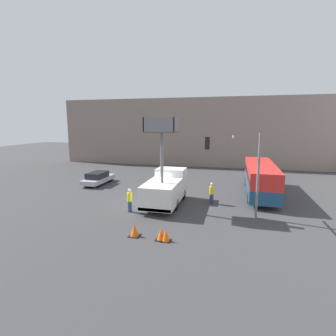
# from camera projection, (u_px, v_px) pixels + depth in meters

# --- Properties ---
(ground_plane) EXTENTS (120.00, 120.00, 0.00)m
(ground_plane) POSITION_uv_depth(u_px,v_px,m) (155.00, 202.00, 22.63)
(ground_plane) COLOR #38383A
(building_backdrop_far) EXTENTS (44.00, 10.00, 10.62)m
(building_backdrop_far) POSITION_uv_depth(u_px,v_px,m) (197.00, 132.00, 45.25)
(building_backdrop_far) COLOR gray
(building_backdrop_far) RESTS_ON ground_plane
(utility_truck) EXTENTS (2.54, 6.13, 7.18)m
(utility_truck) POSITION_uv_depth(u_px,v_px,m) (166.00, 186.00, 21.72)
(utility_truck) COLOR silver
(utility_truck) RESTS_ON ground_plane
(city_bus) EXTENTS (2.50, 10.56, 2.93)m
(city_bus) POSITION_uv_depth(u_px,v_px,m) (260.00, 177.00, 24.93)
(city_bus) COLOR navy
(city_bus) RESTS_ON ground_plane
(traffic_light_pole) EXTENTS (3.84, 3.59, 6.08)m
(traffic_light_pole) POSITION_uv_depth(u_px,v_px,m) (239.00, 161.00, 18.50)
(traffic_light_pole) COLOR slate
(traffic_light_pole) RESTS_ON ground_plane
(road_worker_near_truck) EXTENTS (0.38, 0.38, 1.85)m
(road_worker_near_truck) POSITION_uv_depth(u_px,v_px,m) (130.00, 200.00, 20.02)
(road_worker_near_truck) COLOR navy
(road_worker_near_truck) RESTS_ON ground_plane
(road_worker_directing) EXTENTS (0.38, 0.38, 1.82)m
(road_worker_directing) POSITION_uv_depth(u_px,v_px,m) (212.00, 193.00, 22.11)
(road_worker_directing) COLOR navy
(road_worker_directing) RESTS_ON ground_plane
(traffic_cone_near_truck) EXTENTS (0.59, 0.59, 0.67)m
(traffic_cone_near_truck) POSITION_uv_depth(u_px,v_px,m) (166.00, 236.00, 15.15)
(traffic_cone_near_truck) COLOR black
(traffic_cone_near_truck) RESTS_ON ground_plane
(traffic_cone_mid_road) EXTENTS (0.67, 0.67, 0.77)m
(traffic_cone_mid_road) POSITION_uv_depth(u_px,v_px,m) (135.00, 230.00, 15.80)
(traffic_cone_mid_road) COLOR black
(traffic_cone_mid_road) RESTS_ON ground_plane
(traffic_cone_far_side) EXTENTS (0.64, 0.64, 0.73)m
(traffic_cone_far_side) POSITION_uv_depth(u_px,v_px,m) (161.00, 234.00, 15.30)
(traffic_cone_far_side) COLOR black
(traffic_cone_far_side) RESTS_ON ground_plane
(parked_car_curbside) EXTENTS (1.82, 4.70, 1.39)m
(parked_car_curbside) POSITION_uv_depth(u_px,v_px,m) (98.00, 178.00, 29.23)
(parked_car_curbside) COLOR #A8A8B2
(parked_car_curbside) RESTS_ON ground_plane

